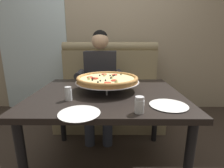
{
  "coord_description": "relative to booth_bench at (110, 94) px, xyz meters",
  "views": [
    {
      "loc": [
        0.05,
        -1.34,
        1.14
      ],
      "look_at": [
        0.04,
        0.02,
        0.79
      ],
      "focal_mm": 26.79,
      "sensor_mm": 36.0,
      "label": 1
    }
  ],
  "objects": [
    {
      "name": "ground_plane",
      "position": [
        0.0,
        -0.96,
        -0.4
      ],
      "size": [
        16.0,
        16.0,
        0.0
      ],
      "primitive_type": "plane",
      "color": "#382D26"
    },
    {
      "name": "pizza",
      "position": [
        -0.0,
        -0.9,
        0.42
      ],
      "size": [
        0.55,
        0.55,
        0.13
      ],
      "color": "silver",
      "rests_on": "dining_table"
    },
    {
      "name": "shaker_parmesan",
      "position": [
        0.21,
        -1.37,
        0.37
      ],
      "size": [
        0.06,
        0.06,
        0.1
      ],
      "color": "white",
      "rests_on": "dining_table"
    },
    {
      "name": "shaker_oregano",
      "position": [
        -0.27,
        -1.16,
        0.37
      ],
      "size": [
        0.05,
        0.05,
        0.1
      ],
      "color": "white",
      "rests_on": "dining_table"
    },
    {
      "name": "window_panel",
      "position": [
        -1.26,
        0.5,
        1.0
      ],
      "size": [
        1.1,
        0.02,
        2.8
      ],
      "primitive_type": "cube",
      "color": "white",
      "rests_on": "ground_plane"
    },
    {
      "name": "diner_main",
      "position": [
        -0.11,
        -0.27,
        0.31
      ],
      "size": [
        0.54,
        0.64,
        1.27
      ],
      "color": "#2D3342",
      "rests_on": "ground_plane"
    },
    {
      "name": "plate_near_left",
      "position": [
        -0.15,
        -1.39,
        0.34
      ],
      "size": [
        0.25,
        0.25,
        0.02
      ],
      "color": "white",
      "rests_on": "dining_table"
    },
    {
      "name": "dining_table",
      "position": [
        0.0,
        -0.96,
        0.24
      ],
      "size": [
        1.2,
        0.99,
        0.72
      ],
      "color": "black",
      "rests_on": "ground_plane"
    },
    {
      "name": "booth_bench",
      "position": [
        0.0,
        0.0,
        0.0
      ],
      "size": [
        1.41,
        0.78,
        1.13
      ],
      "color": "#998966",
      "rests_on": "ground_plane"
    },
    {
      "name": "patio_chair",
      "position": [
        -1.48,
        1.29,
        0.13
      ],
      "size": [
        0.4,
        0.4,
        0.86
      ],
      "color": "black",
      "rests_on": "ground_plane"
    },
    {
      "name": "back_wall_with_window",
      "position": [
        0.0,
        0.57,
        1.0
      ],
      "size": [
        6.0,
        0.12,
        2.8
      ],
      "primitive_type": "cube",
      "color": "tan",
      "rests_on": "ground_plane"
    },
    {
      "name": "plate_near_right",
      "position": [
        0.42,
        -1.26,
        0.34
      ],
      "size": [
        0.25,
        0.25,
        0.02
      ],
      "color": "white",
      "rests_on": "dining_table"
    }
  ]
}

